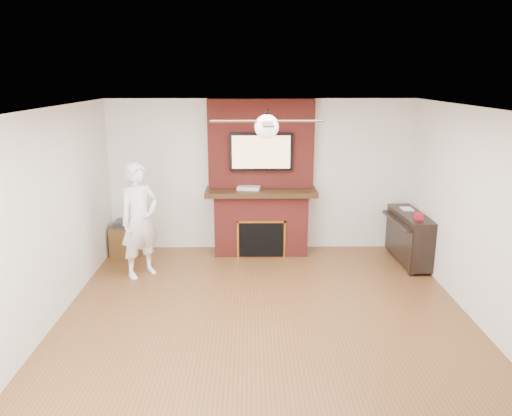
{
  "coord_description": "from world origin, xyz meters",
  "views": [
    {
      "loc": [
        -0.19,
        -5.36,
        2.85
      ],
      "look_at": [
        -0.1,
        0.9,
        1.18
      ],
      "focal_mm": 35.0,
      "sensor_mm": 36.0,
      "label": 1
    }
  ],
  "objects_px": {
    "side_table": "(128,238)",
    "piano": "(409,236)",
    "person": "(140,220)",
    "fireplace": "(261,193)"
  },
  "relations": [
    {
      "from": "side_table",
      "to": "piano",
      "type": "xyz_separation_m",
      "value": [
        4.51,
        -0.48,
        0.17
      ]
    },
    {
      "from": "fireplace",
      "to": "person",
      "type": "distance_m",
      "value": 2.05
    },
    {
      "from": "side_table",
      "to": "piano",
      "type": "distance_m",
      "value": 4.53
    },
    {
      "from": "piano",
      "to": "side_table",
      "type": "bearing_deg",
      "value": 171.12
    },
    {
      "from": "side_table",
      "to": "piano",
      "type": "relative_size",
      "value": 0.45
    },
    {
      "from": "person",
      "to": "piano",
      "type": "xyz_separation_m",
      "value": [
        4.07,
        0.47,
        -0.41
      ]
    },
    {
      "from": "fireplace",
      "to": "piano",
      "type": "relative_size",
      "value": 2.02
    },
    {
      "from": "fireplace",
      "to": "person",
      "type": "bearing_deg",
      "value": -150.01
    },
    {
      "from": "person",
      "to": "piano",
      "type": "bearing_deg",
      "value": -37.05
    },
    {
      "from": "side_table",
      "to": "fireplace",
      "type": "bearing_deg",
      "value": 3.78
    }
  ]
}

